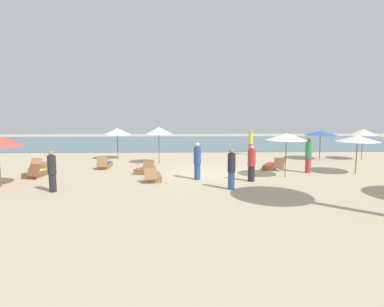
{
  "coord_description": "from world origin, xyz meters",
  "views": [
    {
      "loc": [
        -1.24,
        -16.84,
        3.33
      ],
      "look_at": [
        -0.75,
        0.04,
        1.1
      ],
      "focal_mm": 30.31,
      "sensor_mm": 36.0,
      "label": 1
    }
  ],
  "objects_px": {
    "umbrella_1": "(363,132)",
    "lounger_4": "(145,169)",
    "lounger_5": "(43,165)",
    "person_1": "(308,155)",
    "umbrella_3": "(358,139)",
    "person_0": "(251,142)",
    "umbrella_0": "(117,131)",
    "lounger_6": "(37,173)",
    "lounger_0": "(271,166)",
    "lounger_1": "(105,165)",
    "person_4": "(252,163)",
    "person_2": "(52,171)",
    "person_3": "(197,161)",
    "umbrella_6": "(287,137)",
    "umbrella_4": "(159,131)",
    "person_5": "(231,169)",
    "lounger_3": "(154,177)"
  },
  "relations": [
    {
      "from": "lounger_5",
      "to": "person_0",
      "type": "distance_m",
      "value": 14.43
    },
    {
      "from": "umbrella_0",
      "to": "person_1",
      "type": "height_order",
      "value": "umbrella_0"
    },
    {
      "from": "person_1",
      "to": "person_2",
      "type": "relative_size",
      "value": 1.12
    },
    {
      "from": "umbrella_1",
      "to": "lounger_0",
      "type": "xyz_separation_m",
      "value": [
        -7.12,
        -3.29,
        -1.73
      ]
    },
    {
      "from": "lounger_0",
      "to": "lounger_6",
      "type": "xyz_separation_m",
      "value": [
        -12.54,
        -1.85,
        0.0
      ]
    },
    {
      "from": "lounger_6",
      "to": "person_1",
      "type": "height_order",
      "value": "person_1"
    },
    {
      "from": "umbrella_1",
      "to": "person_3",
      "type": "relative_size",
      "value": 1.17
    },
    {
      "from": "lounger_1",
      "to": "lounger_4",
      "type": "xyz_separation_m",
      "value": [
        2.54,
        -1.63,
        0.0
      ]
    },
    {
      "from": "umbrella_6",
      "to": "person_2",
      "type": "relative_size",
      "value": 1.31
    },
    {
      "from": "umbrella_0",
      "to": "person_1",
      "type": "xyz_separation_m",
      "value": [
        11.23,
        -5.21,
        -0.95
      ]
    },
    {
      "from": "umbrella_1",
      "to": "lounger_4",
      "type": "distance_m",
      "value": 14.96
    },
    {
      "from": "lounger_5",
      "to": "person_3",
      "type": "distance_m",
      "value": 9.51
    },
    {
      "from": "umbrella_1",
      "to": "lounger_5",
      "type": "height_order",
      "value": "umbrella_1"
    },
    {
      "from": "lounger_1",
      "to": "lounger_5",
      "type": "xyz_separation_m",
      "value": [
        -3.59,
        -0.1,
        -0.01
      ]
    },
    {
      "from": "umbrella_0",
      "to": "lounger_4",
      "type": "distance_m",
      "value": 5.76
    },
    {
      "from": "umbrella_1",
      "to": "person_3",
      "type": "distance_m",
      "value": 13.04
    },
    {
      "from": "umbrella_1",
      "to": "person_0",
      "type": "bearing_deg",
      "value": 158.42
    },
    {
      "from": "umbrella_4",
      "to": "lounger_1",
      "type": "distance_m",
      "value": 3.87
    },
    {
      "from": "lounger_1",
      "to": "person_1",
      "type": "distance_m",
      "value": 11.53
    },
    {
      "from": "person_1",
      "to": "person_2",
      "type": "height_order",
      "value": "person_1"
    },
    {
      "from": "person_0",
      "to": "umbrella_6",
      "type": "bearing_deg",
      "value": -90.02
    },
    {
      "from": "lounger_6",
      "to": "lounger_0",
      "type": "bearing_deg",
      "value": 8.38
    },
    {
      "from": "lounger_4",
      "to": "person_5",
      "type": "relative_size",
      "value": 1.0
    },
    {
      "from": "person_0",
      "to": "person_3",
      "type": "bearing_deg",
      "value": -116.81
    },
    {
      "from": "umbrella_0",
      "to": "lounger_6",
      "type": "height_order",
      "value": "umbrella_0"
    },
    {
      "from": "umbrella_1",
      "to": "lounger_4",
      "type": "height_order",
      "value": "umbrella_1"
    },
    {
      "from": "lounger_4",
      "to": "person_5",
      "type": "bearing_deg",
      "value": -43.56
    },
    {
      "from": "person_4",
      "to": "umbrella_3",
      "type": "bearing_deg",
      "value": 15.98
    },
    {
      "from": "person_4",
      "to": "umbrella_4",
      "type": "bearing_deg",
      "value": 131.98
    },
    {
      "from": "lounger_5",
      "to": "person_1",
      "type": "height_order",
      "value": "person_1"
    },
    {
      "from": "umbrella_4",
      "to": "lounger_4",
      "type": "bearing_deg",
      "value": -100.41
    },
    {
      "from": "umbrella_6",
      "to": "lounger_6",
      "type": "relative_size",
      "value": 1.29
    },
    {
      "from": "lounger_1",
      "to": "lounger_0",
      "type": "bearing_deg",
      "value": -4.19
    },
    {
      "from": "person_2",
      "to": "person_3",
      "type": "distance_m",
      "value": 6.49
    },
    {
      "from": "umbrella_1",
      "to": "person_2",
      "type": "height_order",
      "value": "umbrella_1"
    },
    {
      "from": "umbrella_0",
      "to": "lounger_3",
      "type": "bearing_deg",
      "value": -65.84
    },
    {
      "from": "umbrella_6",
      "to": "person_1",
      "type": "height_order",
      "value": "umbrella_6"
    },
    {
      "from": "umbrella_6",
      "to": "person_4",
      "type": "height_order",
      "value": "umbrella_6"
    },
    {
      "from": "umbrella_3",
      "to": "lounger_6",
      "type": "bearing_deg",
      "value": -178.89
    },
    {
      "from": "umbrella_0",
      "to": "lounger_5",
      "type": "height_order",
      "value": "umbrella_0"
    },
    {
      "from": "person_1",
      "to": "person_3",
      "type": "distance_m",
      "value": 6.25
    },
    {
      "from": "person_4",
      "to": "person_1",
      "type": "bearing_deg",
      "value": 29.96
    },
    {
      "from": "lounger_6",
      "to": "person_4",
      "type": "distance_m",
      "value": 10.8
    },
    {
      "from": "umbrella_1",
      "to": "umbrella_0",
      "type": "bearing_deg",
      "value": 177.59
    },
    {
      "from": "umbrella_3",
      "to": "person_0",
      "type": "distance_m",
      "value": 8.66
    },
    {
      "from": "umbrella_4",
      "to": "lounger_0",
      "type": "height_order",
      "value": "umbrella_4"
    },
    {
      "from": "umbrella_0",
      "to": "lounger_6",
      "type": "distance_m",
      "value": 6.79
    },
    {
      "from": "umbrella_6",
      "to": "lounger_3",
      "type": "xyz_separation_m",
      "value": [
        -6.57,
        -0.5,
        -1.89
      ]
    },
    {
      "from": "lounger_0",
      "to": "lounger_6",
      "type": "height_order",
      "value": "lounger_6"
    },
    {
      "from": "umbrella_1",
      "to": "lounger_0",
      "type": "relative_size",
      "value": 1.21
    }
  ]
}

